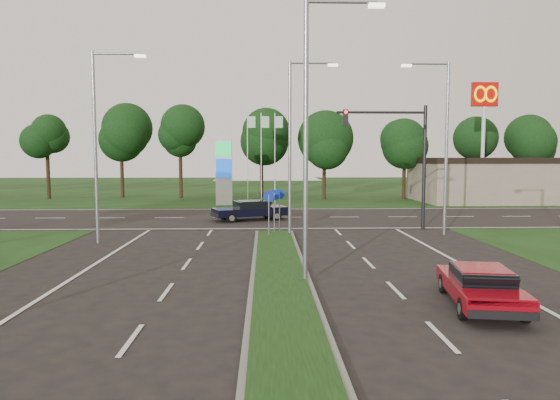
{
  "coord_description": "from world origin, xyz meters",
  "views": [
    {
      "loc": [
        -0.51,
        -9.9,
        4.05
      ],
      "look_at": [
        0.17,
        12.16,
        2.2
      ],
      "focal_mm": 32.0,
      "sensor_mm": 36.0,
      "label": 1
    }
  ],
  "objects": [
    {
      "name": "streetlight_left_far",
      "position": [
        -8.3,
        14.0,
        5.08
      ],
      "size": [
        2.53,
        0.22,
        9.0
      ],
      "color": "gray",
      "rests_on": "ground"
    },
    {
      "name": "cross_road",
      "position": [
        0.0,
        24.0,
        0.0
      ],
      "size": [
        160.0,
        12.0,
        0.02
      ],
      "primitive_type": "cube",
      "color": "black",
      "rests_on": "ground"
    },
    {
      "name": "median_signs",
      "position": [
        0.0,
        16.4,
        1.71
      ],
      "size": [
        1.16,
        1.76,
        2.38
      ],
      "color": "gray",
      "rests_on": "ground"
    },
    {
      "name": "gas_pylon",
      "position": [
        -3.79,
        33.05,
        3.2
      ],
      "size": [
        5.8,
        1.26,
        8.0
      ],
      "color": "silver",
      "rests_on": "ground"
    },
    {
      "name": "streetlight_median_near",
      "position": [
        1.0,
        6.0,
        5.08
      ],
      "size": [
        2.53,
        0.22,
        9.0
      ],
      "color": "gray",
      "rests_on": "ground"
    },
    {
      "name": "streetlight_median_far",
      "position": [
        1.0,
        16.0,
        5.08
      ],
      "size": [
        2.53,
        0.22,
        9.0
      ],
      "color": "gray",
      "rests_on": "ground"
    },
    {
      "name": "streetlight_right_far",
      "position": [
        8.8,
        16.0,
        5.08
      ],
      "size": [
        2.53,
        0.22,
        9.0
      ],
      "rotation": [
        0.0,
        0.0,
        3.14
      ],
      "color": "gray",
      "rests_on": "ground"
    },
    {
      "name": "treeline_far",
      "position": [
        0.1,
        39.93,
        6.83
      ],
      "size": [
        6.0,
        6.0,
        9.9
      ],
      "color": "black",
      "rests_on": "ground"
    },
    {
      "name": "ground",
      "position": [
        0.0,
        0.0,
        0.0
      ],
      "size": [
        160.0,
        160.0,
        0.0
      ],
      "primitive_type": "plane",
      "color": "black",
      "rests_on": "ground"
    },
    {
      "name": "commercial_building",
      "position": [
        22.0,
        36.0,
        2.0
      ],
      "size": [
        16.0,
        9.0,
        4.0
      ],
      "primitive_type": "cube",
      "color": "gray",
      "rests_on": "ground"
    },
    {
      "name": "red_sedan",
      "position": [
        5.39,
        3.31,
        0.59
      ],
      "size": [
        2.26,
        4.21,
        1.1
      ],
      "rotation": [
        0.0,
        0.0,
        -0.16
      ],
      "color": "#9F0814",
      "rests_on": "ground"
    },
    {
      "name": "median_kerb",
      "position": [
        0.0,
        4.0,
        0.06
      ],
      "size": [
        2.0,
        26.0,
        0.12
      ],
      "primitive_type": "cube",
      "color": "slate",
      "rests_on": "ground"
    },
    {
      "name": "navy_sedan",
      "position": [
        -1.44,
        22.45,
        0.69
      ],
      "size": [
        5.08,
        3.4,
        1.29
      ],
      "rotation": [
        0.0,
        0.0,
        1.91
      ],
      "color": "black",
      "rests_on": "ground"
    },
    {
      "name": "traffic_signal",
      "position": [
        7.19,
        18.0,
        4.65
      ],
      "size": [
        5.1,
        0.42,
        7.0
      ],
      "color": "black",
      "rests_on": "ground"
    },
    {
      "name": "mcdonalds_sign",
      "position": [
        18.0,
        31.97,
        7.99
      ],
      "size": [
        2.2,
        0.47,
        10.4
      ],
      "color": "silver",
      "rests_on": "ground"
    },
    {
      "name": "verge_far",
      "position": [
        0.0,
        55.0,
        0.0
      ],
      "size": [
        160.0,
        50.0,
        0.02
      ],
      "primitive_type": "cube",
      "color": "black",
      "rests_on": "ground"
    }
  ]
}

